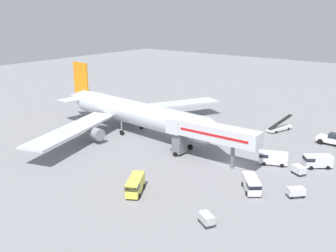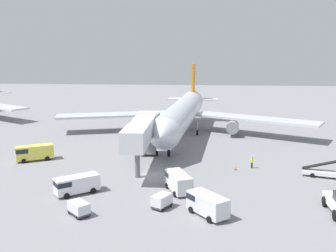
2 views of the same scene
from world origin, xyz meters
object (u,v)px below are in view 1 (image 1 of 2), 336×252
object	(u,v)px
airplane_at_gate	(133,113)
baggage_cart_near_center	(299,170)
jet_bridge	(206,133)
baggage_cart_mid_right	(206,219)
belt_loader_truck	(280,128)
safety_cone_alpha	(245,141)
service_van_mid_center	(272,158)
service_van_outer_left	(317,161)
baggage_cart_far_center	(296,192)
service_van_near_left	(135,185)
pushback_tug	(332,139)
service_van_outer_right	(252,184)
ground_crew_worker_foreground	(245,135)

from	to	relation	value
airplane_at_gate	baggage_cart_near_center	distance (m)	37.37
jet_bridge	baggage_cart_mid_right	world-z (taller)	jet_bridge
belt_loader_truck	safety_cone_alpha	bearing A→B (deg)	168.83
service_van_mid_center	baggage_cart_near_center	size ratio (longest dim) A/B	2.03
belt_loader_truck	baggage_cart_near_center	world-z (taller)	belt_loader_truck
service_van_outer_left	baggage_cart_far_center	xyz separation A→B (m)	(-13.11, -1.23, -0.47)
service_van_near_left	jet_bridge	bearing A→B (deg)	-4.39
service_van_mid_center	baggage_cart_near_center	distance (m)	5.46
airplane_at_gate	baggage_cart_near_center	world-z (taller)	airplane_at_gate
safety_cone_alpha	pushback_tug	bearing A→B (deg)	-55.78
belt_loader_truck	service_van_outer_right	distance (m)	33.10
service_van_mid_center	baggage_cart_near_center	world-z (taller)	service_van_mid_center
baggage_cart_near_center	safety_cone_alpha	world-z (taller)	baggage_cart_near_center
ground_crew_worker_foreground	airplane_at_gate	bearing A→B (deg)	117.36
service_van_outer_left	service_van_near_left	distance (m)	32.10
service_van_outer_right	service_van_outer_left	bearing A→B (deg)	-17.01
jet_bridge	belt_loader_truck	size ratio (longest dim) A/B	2.52
pushback_tug	service_van_outer_right	size ratio (longest dim) A/B	1.08
service_van_mid_center	baggage_cart_near_center	bearing A→B (deg)	-105.30
jet_bridge	service_van_mid_center	bearing A→B (deg)	-60.16
jet_bridge	pushback_tug	bearing A→B (deg)	-33.20
ground_crew_worker_foreground	safety_cone_alpha	world-z (taller)	ground_crew_worker_foreground
service_van_mid_center	jet_bridge	bearing A→B (deg)	119.84
airplane_at_gate	service_van_outer_right	xyz separation A→B (m)	(-10.96, -33.85, -3.36)
service_van_near_left	baggage_cart_mid_right	bearing A→B (deg)	-94.40
airplane_at_gate	ground_crew_worker_foreground	size ratio (longest dim) A/B	30.49
belt_loader_truck	baggage_cart_far_center	bearing A→B (deg)	-153.55
service_van_near_left	baggage_cart_near_center	size ratio (longest dim) A/B	2.22
belt_loader_truck	jet_bridge	bearing A→B (deg)	172.84
baggage_cart_mid_right	baggage_cart_near_center	bearing A→B (deg)	-8.90
baggage_cart_mid_right	ground_crew_worker_foreground	xyz separation A→B (m)	(34.27, 12.06, 0.16)
jet_bridge	service_van_mid_center	xyz separation A→B (m)	(5.80, -10.10, -4.01)
service_van_outer_left	baggage_cart_far_center	bearing A→B (deg)	-174.63
service_van_outer_left	ground_crew_worker_foreground	size ratio (longest dim) A/B	2.76
service_van_near_left	baggage_cart_mid_right	size ratio (longest dim) A/B	2.09
service_van_mid_center	ground_crew_worker_foreground	size ratio (longest dim) A/B	2.96
jet_bridge	service_van_outer_right	size ratio (longest dim) A/B	3.40
ground_crew_worker_foreground	service_van_near_left	bearing A→B (deg)	178.16
jet_bridge	safety_cone_alpha	size ratio (longest dim) A/B	30.53
airplane_at_gate	service_van_outer_right	world-z (taller)	airplane_at_gate
jet_bridge	pushback_tug	size ratio (longest dim) A/B	3.14
service_van_outer_left	baggage_cart_far_center	world-z (taller)	service_van_outer_left
pushback_tug	ground_crew_worker_foreground	world-z (taller)	pushback_tug
service_van_near_left	safety_cone_alpha	bearing A→B (deg)	-3.99
baggage_cart_near_center	service_van_near_left	bearing A→B (deg)	142.47
service_van_outer_right	service_van_mid_center	size ratio (longest dim) A/B	1.01
ground_crew_worker_foreground	service_van_outer_left	bearing A→B (deg)	-111.59
pushback_tug	baggage_cart_near_center	distance (m)	18.91
baggage_cart_near_center	jet_bridge	bearing A→B (deg)	105.85
jet_bridge	service_van_near_left	bearing A→B (deg)	175.61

